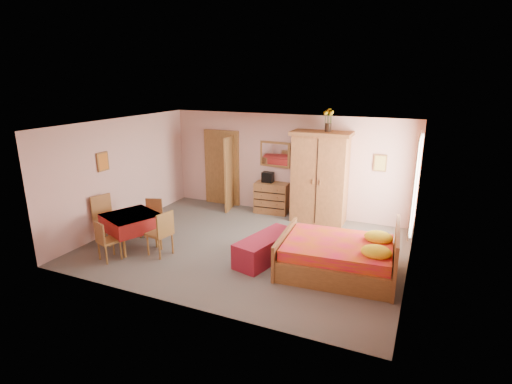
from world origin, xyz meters
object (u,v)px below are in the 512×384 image
at_px(chest_of_drawers, 272,198).
at_px(wardrobe, 320,178).
at_px(floor_lamp, 295,180).
at_px(bench, 266,248).
at_px(wall_mirror, 275,154).
at_px(bed, 338,248).
at_px(chair_east, 159,233).
at_px(stereo, 268,177).
at_px(chair_west, 107,219).
at_px(chair_south, 109,240).
at_px(chair_north, 152,218).
at_px(sunflower_vase, 328,120).
at_px(dining_table, 132,231).

height_order(chest_of_drawers, wardrobe, wardrobe).
height_order(floor_lamp, bench, floor_lamp).
bearing_deg(wall_mirror, bed, -45.98).
bearing_deg(chair_east, stereo, -5.08).
bearing_deg(wardrobe, bed, -68.21).
distance_m(stereo, chair_west, 4.11).
height_order(wall_mirror, stereo, wall_mirror).
height_order(chair_south, chair_west, chair_west).
xyz_separation_m(floor_lamp, bench, (0.34, -2.74, -0.71)).
bearing_deg(chair_east, wall_mirror, -6.08).
relative_size(chair_north, chair_east, 0.89).
xyz_separation_m(bed, chair_south, (-4.24, -1.31, -0.07)).
distance_m(chest_of_drawers, bench, 2.86).
xyz_separation_m(chest_of_drawers, bench, (0.95, -2.69, -0.17)).
height_order(bed, chair_north, bed).
xyz_separation_m(wardrobe, chair_west, (-3.89, -3.12, -0.62)).
bearing_deg(floor_lamp, sunflower_vase, -8.19).
bearing_deg(wall_mirror, chair_south, -110.11).
relative_size(wall_mirror, stereo, 2.94).
relative_size(stereo, bench, 0.20).
relative_size(wardrobe, chair_west, 2.21).
xyz_separation_m(stereo, wardrobe, (1.43, -0.14, 0.17)).
bearing_deg(chair_north, dining_table, 71.61).
bearing_deg(chest_of_drawers, wardrobe, -9.40).
bearing_deg(bench, chair_north, 177.85).
xyz_separation_m(stereo, floor_lamp, (0.74, 0.03, -0.00)).
bearing_deg(chair_west, chair_north, 149.81).
height_order(sunflower_vase, bed, sunflower_vase).
height_order(floor_lamp, chair_north, floor_lamp).
xyz_separation_m(chair_south, chair_east, (0.77, 0.60, 0.06)).
bearing_deg(wall_mirror, chair_west, -122.56).
bearing_deg(chair_north, chest_of_drawers, -145.24).
xyz_separation_m(bench, chair_east, (-2.07, -0.65, 0.22)).
xyz_separation_m(chest_of_drawers, dining_table, (-1.88, -3.27, -0.05)).
relative_size(chair_north, chair_west, 0.82).
height_order(wall_mirror, chair_east, wall_mirror).
distance_m(floor_lamp, wardrobe, 0.73).
relative_size(wall_mirror, dining_table, 0.86).
relative_size(chest_of_drawers, bench, 0.59).
bearing_deg(wall_mirror, chair_east, -103.16).
distance_m(floor_lamp, chair_east, 3.84).
xyz_separation_m(sunflower_vase, chair_south, (-3.32, -3.88, -2.12)).
bearing_deg(chair_west, wall_mirror, 159.69).
relative_size(dining_table, chair_west, 0.98).
bearing_deg(dining_table, chair_east, -5.10).
relative_size(wardrobe, bench, 1.52).
xyz_separation_m(chest_of_drawers, bed, (2.36, -2.63, 0.08)).
bearing_deg(chair_west, chair_east, 102.33).
bearing_deg(chair_north, bench, 158.78).
bearing_deg(stereo, wardrobe, -5.43).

